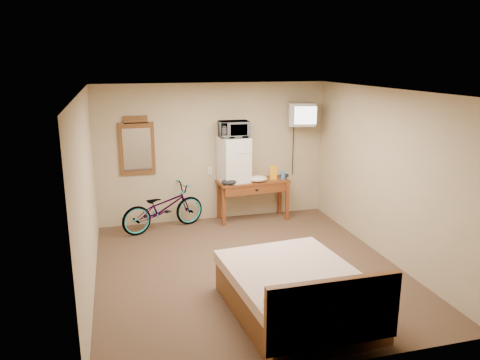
# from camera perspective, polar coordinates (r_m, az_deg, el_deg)

# --- Properties ---
(room) EXTENTS (4.60, 4.64, 2.50)m
(room) POSITION_cam_1_polar(r_m,az_deg,el_deg) (6.35, 1.07, -0.52)
(room) COLOR #453422
(room) RESTS_ON ground
(desk) EXTENTS (1.33, 0.59, 0.75)m
(desk) POSITION_cam_1_polar(r_m,az_deg,el_deg) (8.55, 1.66, -0.90)
(desk) COLOR brown
(desk) RESTS_ON floor
(mini_fridge) EXTENTS (0.56, 0.54, 0.81)m
(mini_fridge) POSITION_cam_1_polar(r_m,az_deg,el_deg) (8.38, -0.74, 2.51)
(mini_fridge) COLOR white
(mini_fridge) RESTS_ON desk
(microwave) EXTENTS (0.53, 0.37, 0.29)m
(microwave) POSITION_cam_1_polar(r_m,az_deg,el_deg) (8.29, -0.75, 6.21)
(microwave) COLOR white
(microwave) RESTS_ON mini_fridge
(snack_bag) EXTENTS (0.14, 0.11, 0.25)m
(snack_bag) POSITION_cam_1_polar(r_m,az_deg,el_deg) (8.63, 4.10, 0.93)
(snack_bag) COLOR #F9A516
(snack_bag) RESTS_ON desk
(blue_cup) EXTENTS (0.08, 0.08, 0.15)m
(blue_cup) POSITION_cam_1_polar(r_m,az_deg,el_deg) (8.67, 5.27, 0.61)
(blue_cup) COLOR #3E7CD4
(blue_cup) RESTS_ON desk
(cloth_cream) EXTENTS (0.35, 0.27, 0.11)m
(cloth_cream) POSITION_cam_1_polar(r_m,az_deg,el_deg) (8.44, 2.17, 0.15)
(cloth_cream) COLOR silver
(cloth_cream) RESTS_ON desk
(cloth_dark_a) EXTENTS (0.27, 0.20, 0.10)m
(cloth_dark_a) POSITION_cam_1_polar(r_m,az_deg,el_deg) (8.23, -1.36, -0.25)
(cloth_dark_a) COLOR black
(cloth_dark_a) RESTS_ON desk
(cloth_dark_b) EXTENTS (0.18, 0.15, 0.08)m
(cloth_dark_b) POSITION_cam_1_polar(r_m,az_deg,el_deg) (8.76, 5.40, 0.54)
(cloth_dark_b) COLOR black
(cloth_dark_b) RESTS_ON desk
(crt_television) EXTENTS (0.56, 0.63, 0.41)m
(crt_television) POSITION_cam_1_polar(r_m,az_deg,el_deg) (8.62, 7.47, 7.96)
(crt_television) COLOR black
(crt_television) RESTS_ON room
(wall_mirror) EXTENTS (0.60, 0.04, 1.03)m
(wall_mirror) POSITION_cam_1_polar(r_m,az_deg,el_deg) (8.30, -12.45, 4.00)
(wall_mirror) COLOR brown
(wall_mirror) RESTS_ON room
(bicycle) EXTENTS (1.60, 0.99, 0.79)m
(bicycle) POSITION_cam_1_polar(r_m,az_deg,el_deg) (8.24, -9.35, -3.34)
(bicycle) COLOR black
(bicycle) RESTS_ON floor
(bed) EXTENTS (1.57, 2.00, 0.90)m
(bed) POSITION_cam_1_polar(r_m,az_deg,el_deg) (5.54, 7.12, -13.58)
(bed) COLOR brown
(bed) RESTS_ON floor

